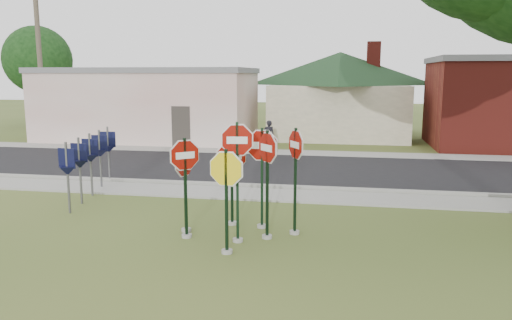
% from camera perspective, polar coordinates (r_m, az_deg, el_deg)
% --- Properties ---
extents(ground, '(120.00, 120.00, 0.00)m').
position_cam_1_polar(ground, '(10.83, -3.94, -10.90)').
color(ground, '#3D511E').
rests_on(ground, ground).
extents(sidewalk_near, '(60.00, 1.60, 0.06)m').
position_cam_1_polar(sidewalk_near, '(15.97, 0.94, -3.97)').
color(sidewalk_near, gray).
rests_on(sidewalk_near, ground).
extents(road, '(60.00, 7.00, 0.04)m').
position_cam_1_polar(road, '(20.33, 3.03, -1.04)').
color(road, black).
rests_on(road, ground).
extents(sidewalk_far, '(60.00, 1.60, 0.06)m').
position_cam_1_polar(sidewalk_far, '(24.54, 4.33, 0.83)').
color(sidewalk_far, gray).
rests_on(sidewalk_far, ground).
extents(curb, '(60.00, 0.20, 0.14)m').
position_cam_1_polar(curb, '(16.93, 1.50, -3.05)').
color(curb, gray).
rests_on(curb, ground).
extents(stop_sign_center, '(1.00, 0.24, 2.88)m').
position_cam_1_polar(stop_sign_center, '(11.23, -2.15, -0.61)').
color(stop_sign_center, gray).
rests_on(stop_sign_center, ground).
extents(stop_sign_yellow, '(1.04, 0.24, 2.38)m').
position_cam_1_polar(stop_sign_yellow, '(10.58, -3.41, -3.23)').
color(stop_sign_yellow, gray).
rests_on(stop_sign_yellow, ground).
extents(stop_sign_left, '(0.78, 0.65, 2.48)m').
position_cam_1_polar(stop_sign_left, '(11.70, -8.09, -1.71)').
color(stop_sign_left, gray).
rests_on(stop_sign_left, ground).
extents(stop_sign_right, '(0.67, 0.76, 2.66)m').
position_cam_1_polar(stop_sign_right, '(11.50, 1.30, -1.16)').
color(stop_sign_right, gray).
rests_on(stop_sign_right, ground).
extents(stop_sign_back_right, '(1.08, 0.24, 2.64)m').
position_cam_1_polar(stop_sign_back_right, '(12.31, 0.70, -0.39)').
color(stop_sign_back_right, gray).
rests_on(stop_sign_back_right, ground).
extents(stop_sign_back_left, '(0.93, 0.64, 2.34)m').
position_cam_1_polar(stop_sign_back_left, '(12.62, -2.78, -1.15)').
color(stop_sign_back_left, gray).
rests_on(stop_sign_back_left, ground).
extents(stop_sign_far_right, '(0.52, 0.84, 2.67)m').
position_cam_1_polar(stop_sign_far_right, '(11.85, 4.52, -0.85)').
color(stop_sign_far_right, gray).
rests_on(stop_sign_far_right, ground).
extents(stop_sign_far_left, '(0.30, 1.01, 2.29)m').
position_cam_1_polar(stop_sign_far_left, '(12.17, -8.12, -1.87)').
color(stop_sign_far_left, gray).
rests_on(stop_sign_far_left, ground).
extents(route_sign_row, '(1.43, 4.63, 2.00)m').
position_cam_1_polar(route_sign_row, '(16.57, -18.39, 0.24)').
color(route_sign_row, '#59595E').
rests_on(route_sign_row, ground).
extents(building_stucco, '(12.20, 6.20, 4.20)m').
position_cam_1_polar(building_stucco, '(30.16, -12.19, 6.34)').
color(building_stucco, silver).
rests_on(building_stucco, ground).
extents(building_house, '(11.60, 11.60, 6.20)m').
position_cam_1_polar(building_house, '(31.82, 9.56, 9.29)').
color(building_house, beige).
rests_on(building_house, ground).
extents(utility_pole_near, '(2.20, 0.26, 9.50)m').
position_cam_1_polar(utility_pole_near, '(30.01, -23.53, 11.13)').
color(utility_pole_near, '#483D30').
rests_on(utility_pole_near, ground).
extents(bg_tree_left, '(4.90, 4.90, 7.35)m').
position_cam_1_polar(bg_tree_left, '(40.65, -23.69, 10.42)').
color(bg_tree_left, '#321F16').
rests_on(bg_tree_left, ground).
extents(pedestrian, '(0.64, 0.50, 1.55)m').
position_cam_1_polar(pedestrian, '(24.63, 1.47, 2.77)').
color(pedestrian, black).
rests_on(pedestrian, sidewalk_far).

